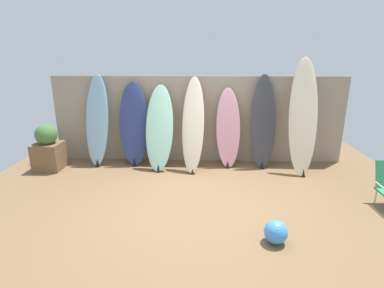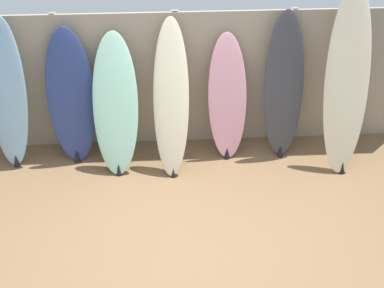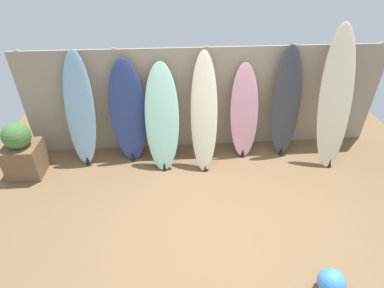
{
  "view_description": "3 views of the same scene",
  "coord_description": "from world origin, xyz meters",
  "px_view_note": "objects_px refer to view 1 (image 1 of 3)",
  "views": [
    {
      "loc": [
        0.13,
        -4.19,
        2.21
      ],
      "look_at": [
        -0.06,
        0.54,
        0.8
      ],
      "focal_mm": 28.0,
      "sensor_mm": 36.0,
      "label": 1
    },
    {
      "loc": [
        -0.15,
        -4.08,
        4.01
      ],
      "look_at": [
        0.13,
        0.76,
        0.75
      ],
      "focal_mm": 50.0,
      "sensor_mm": 36.0,
      "label": 2
    },
    {
      "loc": [
        -0.59,
        -2.68,
        3.12
      ],
      "look_at": [
        -0.32,
        0.79,
        0.8
      ],
      "focal_mm": 28.0,
      "sensor_mm": 36.0,
      "label": 3
    }
  ],
  "objects_px": {
    "surfboard_pink_4": "(228,129)",
    "planter_box": "(48,149)",
    "surfboard_navy_1": "(134,125)",
    "surfboard_skyblue_0": "(97,121)",
    "surfboard_cream_6": "(303,117)",
    "surfboard_charcoal_5": "(263,122)",
    "surfboard_seafoam_2": "(159,128)",
    "surfboard_cream_3": "(193,125)",
    "beach_ball": "(276,232)"
  },
  "relations": [
    {
      "from": "surfboard_pink_4",
      "to": "planter_box",
      "type": "xyz_separation_m",
      "value": [
        -3.58,
        -0.35,
        -0.36
      ]
    },
    {
      "from": "surfboard_navy_1",
      "to": "planter_box",
      "type": "height_order",
      "value": "surfboard_navy_1"
    },
    {
      "from": "surfboard_skyblue_0",
      "to": "surfboard_cream_6",
      "type": "bearing_deg",
      "value": -3.11
    },
    {
      "from": "surfboard_charcoal_5",
      "to": "surfboard_cream_6",
      "type": "distance_m",
      "value": 0.75
    },
    {
      "from": "surfboard_navy_1",
      "to": "surfboard_pink_4",
      "type": "distance_m",
      "value": 1.92
    },
    {
      "from": "surfboard_seafoam_2",
      "to": "surfboard_cream_3",
      "type": "xyz_separation_m",
      "value": [
        0.67,
        -0.04,
        0.08
      ]
    },
    {
      "from": "surfboard_pink_4",
      "to": "surfboard_cream_6",
      "type": "bearing_deg",
      "value": -9.06
    },
    {
      "from": "surfboard_pink_4",
      "to": "surfboard_seafoam_2",
      "type": "bearing_deg",
      "value": -173.62
    },
    {
      "from": "surfboard_cream_3",
      "to": "surfboard_cream_6",
      "type": "xyz_separation_m",
      "value": [
        2.09,
        -0.03,
        0.19
      ]
    },
    {
      "from": "surfboard_seafoam_2",
      "to": "surfboard_cream_3",
      "type": "distance_m",
      "value": 0.68
    },
    {
      "from": "surfboard_skyblue_0",
      "to": "surfboard_charcoal_5",
      "type": "distance_m",
      "value": 3.37
    },
    {
      "from": "surfboard_skyblue_0",
      "to": "surfboard_seafoam_2",
      "type": "distance_m",
      "value": 1.31
    },
    {
      "from": "surfboard_charcoal_5",
      "to": "surfboard_navy_1",
      "type": "bearing_deg",
      "value": 179.68
    },
    {
      "from": "surfboard_navy_1",
      "to": "surfboard_charcoal_5",
      "type": "distance_m",
      "value": 2.61
    },
    {
      "from": "surfboard_navy_1",
      "to": "beach_ball",
      "type": "relative_size",
      "value": 5.91
    },
    {
      "from": "surfboard_cream_3",
      "to": "beach_ball",
      "type": "relative_size",
      "value": 6.28
    },
    {
      "from": "surfboard_cream_3",
      "to": "surfboard_cream_6",
      "type": "distance_m",
      "value": 2.1
    },
    {
      "from": "surfboard_skyblue_0",
      "to": "surfboard_seafoam_2",
      "type": "bearing_deg",
      "value": -6.7
    },
    {
      "from": "surfboard_pink_4",
      "to": "beach_ball",
      "type": "height_order",
      "value": "surfboard_pink_4"
    },
    {
      "from": "surfboard_pink_4",
      "to": "surfboard_charcoal_5",
      "type": "xyz_separation_m",
      "value": [
        0.69,
        0.0,
        0.14
      ]
    },
    {
      "from": "beach_ball",
      "to": "planter_box",
      "type": "bearing_deg",
      "value": 149.64
    },
    {
      "from": "surfboard_cream_3",
      "to": "planter_box",
      "type": "bearing_deg",
      "value": -176.9
    },
    {
      "from": "surfboard_pink_4",
      "to": "surfboard_cream_3",
      "type": "bearing_deg",
      "value": -164.64
    },
    {
      "from": "surfboard_charcoal_5",
      "to": "surfboard_cream_6",
      "type": "xyz_separation_m",
      "value": [
        0.7,
        -0.22,
        0.17
      ]
    },
    {
      "from": "surfboard_skyblue_0",
      "to": "surfboard_charcoal_5",
      "type": "height_order",
      "value": "surfboard_charcoal_5"
    },
    {
      "from": "surfboard_skyblue_0",
      "to": "surfboard_cream_6",
      "type": "distance_m",
      "value": 4.07
    },
    {
      "from": "surfboard_skyblue_0",
      "to": "surfboard_pink_4",
      "type": "bearing_deg",
      "value": 0.02
    },
    {
      "from": "surfboard_charcoal_5",
      "to": "beach_ball",
      "type": "bearing_deg",
      "value": -96.34
    },
    {
      "from": "surfboard_skyblue_0",
      "to": "surfboard_navy_1",
      "type": "height_order",
      "value": "surfboard_skyblue_0"
    },
    {
      "from": "surfboard_cream_3",
      "to": "surfboard_pink_4",
      "type": "bearing_deg",
      "value": 15.36
    },
    {
      "from": "surfboard_skyblue_0",
      "to": "planter_box",
      "type": "relative_size",
      "value": 2.01
    },
    {
      "from": "planter_box",
      "to": "surfboard_navy_1",
      "type": "bearing_deg",
      "value": 12.42
    },
    {
      "from": "surfboard_skyblue_0",
      "to": "beach_ball",
      "type": "relative_size",
      "value": 6.4
    },
    {
      "from": "surfboard_navy_1",
      "to": "beach_ball",
      "type": "bearing_deg",
      "value": -49.35
    },
    {
      "from": "surfboard_cream_3",
      "to": "surfboard_charcoal_5",
      "type": "bearing_deg",
      "value": 7.98
    },
    {
      "from": "beach_ball",
      "to": "surfboard_navy_1",
      "type": "bearing_deg",
      "value": 130.65
    },
    {
      "from": "planter_box",
      "to": "beach_ball",
      "type": "distance_m",
      "value": 4.62
    },
    {
      "from": "surfboard_pink_4",
      "to": "planter_box",
      "type": "distance_m",
      "value": 3.62
    },
    {
      "from": "surfboard_charcoal_5",
      "to": "planter_box",
      "type": "relative_size",
      "value": 2.03
    },
    {
      "from": "surfboard_charcoal_5",
      "to": "surfboard_skyblue_0",
      "type": "bearing_deg",
      "value": -179.93
    },
    {
      "from": "beach_ball",
      "to": "surfboard_charcoal_5",
      "type": "bearing_deg",
      "value": 83.66
    },
    {
      "from": "surfboard_seafoam_2",
      "to": "beach_ball",
      "type": "relative_size",
      "value": 5.71
    },
    {
      "from": "surfboard_skyblue_0",
      "to": "planter_box",
      "type": "bearing_deg",
      "value": -159.1
    },
    {
      "from": "surfboard_navy_1",
      "to": "surfboard_pink_4",
      "type": "height_order",
      "value": "surfboard_navy_1"
    },
    {
      "from": "planter_box",
      "to": "surfboard_cream_3",
      "type": "bearing_deg",
      "value": 3.1
    },
    {
      "from": "surfboard_seafoam_2",
      "to": "surfboard_charcoal_5",
      "type": "height_order",
      "value": "surfboard_charcoal_5"
    },
    {
      "from": "surfboard_pink_4",
      "to": "surfboard_charcoal_5",
      "type": "distance_m",
      "value": 0.71
    },
    {
      "from": "surfboard_navy_1",
      "to": "surfboard_cream_3",
      "type": "xyz_separation_m",
      "value": [
        1.22,
        -0.21,
        0.06
      ]
    },
    {
      "from": "surfboard_cream_3",
      "to": "planter_box",
      "type": "height_order",
      "value": "surfboard_cream_3"
    },
    {
      "from": "surfboard_cream_3",
      "to": "beach_ball",
      "type": "bearing_deg",
      "value": -66.15
    }
  ]
}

